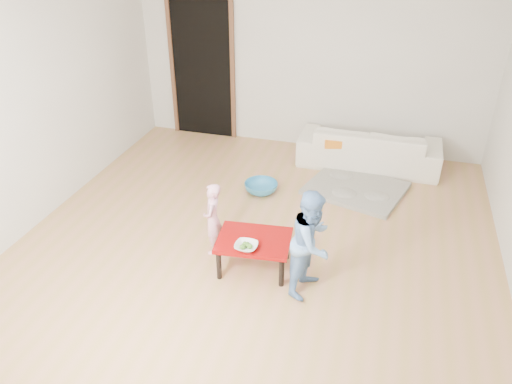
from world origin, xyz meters
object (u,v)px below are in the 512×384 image
at_px(sofa, 369,147).
at_px(red_table, 254,253).
at_px(basin, 261,188).
at_px(bowl, 246,246).
at_px(child_pink, 213,219).
at_px(child_blue, 312,242).

xyz_separation_m(sofa, red_table, (-0.88, -2.63, -0.10)).
bearing_deg(basin, bowl, -79.20).
bearing_deg(sofa, child_pink, 61.33).
height_order(child_pink, child_blue, child_blue).
xyz_separation_m(sofa, child_pink, (-1.36, -2.46, 0.11)).
distance_m(bowl, child_pink, 0.57).
distance_m(child_pink, basin, 1.36).
distance_m(sofa, child_blue, 2.79).
height_order(red_table, basin, red_table).
xyz_separation_m(red_table, bowl, (-0.02, -0.17, 0.20)).
height_order(sofa, red_table, sofa).
distance_m(red_table, bowl, 0.27).
bearing_deg(bowl, child_pink, 143.35).
bearing_deg(red_table, child_blue, -13.19).
xyz_separation_m(bowl, child_pink, (-0.46, 0.34, 0.01)).
distance_m(sofa, basin, 1.69).
xyz_separation_m(sofa, child_blue, (-0.29, -2.77, 0.24)).
distance_m(child_pink, child_blue, 1.12).
height_order(bowl, child_pink, child_pink).
height_order(child_pink, basin, child_pink).
distance_m(sofa, red_table, 2.77).
bearing_deg(bowl, sofa, 72.20).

